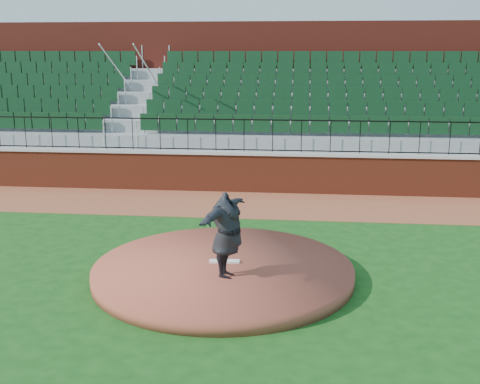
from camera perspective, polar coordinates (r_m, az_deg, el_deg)
name	(u,v)px	position (r m, az deg, el deg)	size (l,w,h in m)	color
ground	(232,270)	(12.35, -0.73, -7.50)	(90.00, 90.00, 0.00)	#144614
warning_track	(254,204)	(17.47, 1.34, -1.16)	(34.00, 3.20, 0.01)	brown
field_wall	(258,173)	(18.89, 1.74, 1.81)	(34.00, 0.35, 1.20)	maroon
wall_cap	(258,153)	(18.77, 1.76, 3.75)	(34.00, 0.45, 0.10)	#B7B7B7
wall_railing	(258,136)	(18.69, 1.77, 5.41)	(34.00, 0.05, 1.00)	black
seating_stands	(264,111)	(21.33, 2.33, 7.77)	(34.00, 5.10, 4.60)	gray
concourse_wall	(269,93)	(24.07, 2.78, 9.49)	(34.00, 0.50, 5.50)	maroon
pitchers_mound	(223,271)	(11.96, -1.62, -7.59)	(5.18, 5.18, 0.25)	brown
pitching_rubber	(224,261)	(12.06, -1.50, -6.66)	(0.61, 0.15, 0.04)	white
pitcher	(227,235)	(11.07, -1.26, -4.14)	(2.02, 0.55, 1.64)	black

